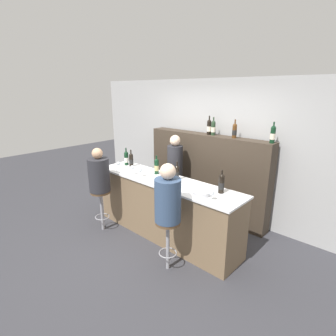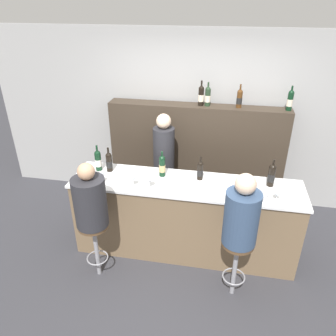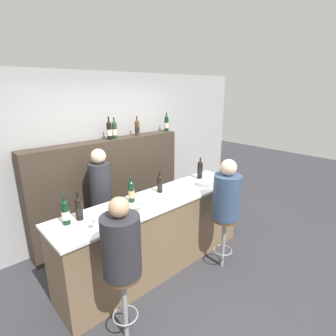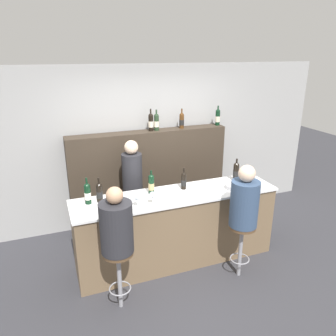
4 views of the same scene
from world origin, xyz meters
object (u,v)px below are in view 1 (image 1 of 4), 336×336
(bar_stool_right, at_px, (168,232))
(bartender, at_px, (175,178))
(wine_bottle_backbar_2, at_px, (235,131))
(bar_stool_left, at_px, (101,200))
(wine_glass_2, at_px, (140,170))
(wine_bottle_counter_0, at_px, (126,158))
(wine_glass_3, at_px, (212,193))
(metal_bowl, at_px, (202,193))
(guest_seated_right, at_px, (168,197))
(wine_bottle_backbar_3, at_px, (273,134))
(wine_glass_1, at_px, (132,168))
(wine_bottle_backbar_1, at_px, (213,128))
(wine_bottle_backbar_0, at_px, (209,127))
(guest_seated_left, at_px, (99,173))
(wine_bottle_counter_4, at_px, (221,183))
(wine_bottle_counter_1, at_px, (131,160))
(wine_bottle_counter_2, at_px, (157,166))
(wine_bottle_counter_3, at_px, (177,173))
(wine_glass_0, at_px, (118,164))

(bar_stool_right, xyz_separation_m, bartender, (-1.04, 1.33, 0.18))
(bar_stool_right, bearing_deg, wine_bottle_backbar_2, 92.50)
(bar_stool_left, relative_size, bar_stool_right, 1.00)
(wine_glass_2, distance_m, bartender, 0.97)
(wine_bottle_counter_0, bearing_deg, wine_glass_3, -8.08)
(metal_bowl, relative_size, guest_seated_right, 0.33)
(wine_bottle_backbar_3, relative_size, wine_glass_1, 2.06)
(wine_bottle_backbar_1, xyz_separation_m, wine_bottle_backbar_2, (0.43, 0.00, -0.01))
(wine_bottle_backbar_2, height_order, metal_bowl, wine_bottle_backbar_2)
(wine_bottle_counter_0, distance_m, wine_glass_2, 0.79)
(wine_bottle_backbar_3, relative_size, guest_seated_right, 0.42)
(bartender, bearing_deg, wine_glass_2, -89.15)
(wine_glass_3, bearing_deg, wine_glass_1, 180.00)
(wine_bottle_backbar_1, height_order, metal_bowl, wine_bottle_backbar_1)
(guest_seated_right, bearing_deg, bar_stool_right, 0.00)
(wine_bottle_backbar_3, height_order, wine_glass_1, wine_bottle_backbar_3)
(wine_bottle_backbar_2, bearing_deg, bar_stool_left, -130.16)
(bar_stool_left, relative_size, guest_seated_right, 0.94)
(wine_bottle_backbar_1, relative_size, wine_glass_2, 1.98)
(wine_bottle_backbar_0, xyz_separation_m, wine_glass_2, (-0.43, -1.34, -0.61))
(wine_glass_3, xyz_separation_m, guest_seated_right, (-0.38, -0.44, -0.03))
(wine_bottle_backbar_2, height_order, guest_seated_left, wine_bottle_backbar_2)
(wine_glass_2, height_order, wine_glass_3, wine_glass_2)
(wine_bottle_counter_4, relative_size, wine_glass_1, 2.09)
(wine_bottle_counter_1, distance_m, wine_bottle_backbar_2, 1.94)
(wine_bottle_backbar_0, height_order, guest_seated_right, wine_bottle_backbar_0)
(wine_bottle_counter_4, height_order, wine_glass_1, wine_bottle_counter_4)
(bar_stool_left, bearing_deg, guest_seated_right, 0.00)
(wine_glass_2, distance_m, bar_stool_left, 0.89)
(metal_bowl, bearing_deg, wine_glass_2, -177.06)
(wine_bottle_counter_1, xyz_separation_m, wine_glass_3, (1.99, -0.30, -0.03))
(wine_glass_3, bearing_deg, guest_seated_left, -167.41)
(wine_bottle_counter_2, relative_size, wine_glass_3, 2.36)
(wine_bottle_counter_1, bearing_deg, wine_bottle_backbar_1, 42.98)
(wine_bottle_counter_3, distance_m, wine_glass_2, 0.62)
(guest_seated_left, xyz_separation_m, guest_seated_right, (1.57, -0.00, 0.02))
(wine_bottle_backbar_0, relative_size, wine_bottle_backbar_1, 1.05)
(wine_glass_0, xyz_separation_m, wine_glass_3, (1.98, 0.00, -0.02))
(guest_seated_right, bearing_deg, wine_glass_0, 164.84)
(wine_bottle_counter_1, relative_size, wine_bottle_backbar_3, 0.97)
(wine_bottle_counter_2, distance_m, wine_bottle_backbar_2, 1.47)
(wine_bottle_counter_1, xyz_separation_m, wine_bottle_counter_3, (1.13, 0.00, -0.01))
(wine_bottle_backbar_0, bearing_deg, wine_bottle_counter_2, -108.37)
(wine_bottle_backbar_2, height_order, wine_glass_2, wine_bottle_backbar_2)
(wine_bottle_counter_4, bearing_deg, wine_bottle_backbar_0, 132.15)
(wine_bottle_counter_1, bearing_deg, wine_bottle_backbar_0, 45.47)
(wine_bottle_backbar_1, bearing_deg, guest_seated_right, -74.04)
(guest_seated_left, distance_m, guest_seated_right, 1.57)
(wine_glass_3, relative_size, bartender, 0.09)
(wine_bottle_counter_1, relative_size, guest_seated_left, 0.43)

